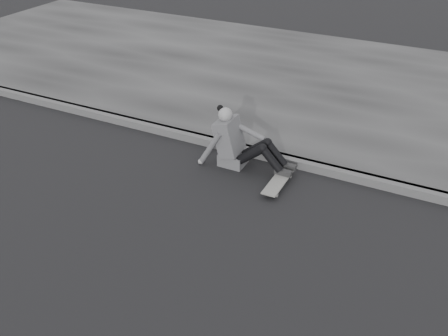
# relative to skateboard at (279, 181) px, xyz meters

# --- Properties ---
(skateboard) EXTENTS (0.20, 0.78, 0.09)m
(skateboard) POSITION_rel_skateboard_xyz_m (0.00, 0.00, 0.00)
(skateboard) COLOR gray
(skateboard) RESTS_ON ground
(seated_woman) EXTENTS (1.38, 0.46, 0.88)m
(seated_woman) POSITION_rel_skateboard_xyz_m (-0.73, 0.25, 0.29)
(seated_woman) COLOR #565659
(seated_woman) RESTS_ON ground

